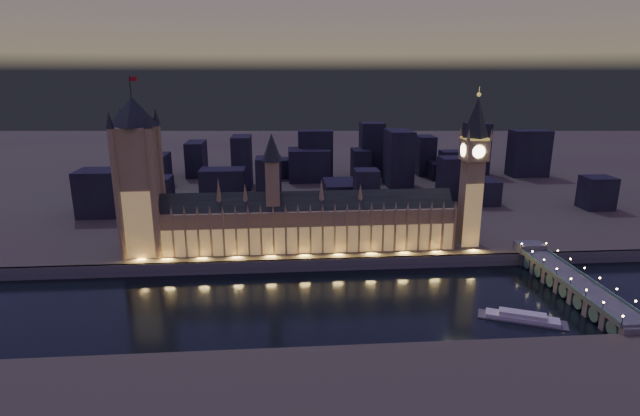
{
  "coord_description": "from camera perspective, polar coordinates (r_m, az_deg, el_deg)",
  "views": [
    {
      "loc": [
        -19.21,
        -256.84,
        124.17
      ],
      "look_at": [
        5.0,
        55.0,
        38.0
      ],
      "focal_mm": 28.0,
      "sensor_mm": 36.0,
      "label": 1
    }
  ],
  "objects": [
    {
      "name": "ground_plane",
      "position": [
        285.92,
        -0.15,
        -10.34
      ],
      "size": [
        2000.0,
        2000.0,
        0.0
      ],
      "primitive_type": "plane",
      "color": "black",
      "rests_on": "ground"
    },
    {
      "name": "westminster_bridge",
      "position": [
        324.07,
        26.59,
        -7.71
      ],
      "size": [
        17.52,
        113.0,
        15.9
      ],
      "color": "#454855",
      "rests_on": "ground"
    },
    {
      "name": "elizabeth_tower",
      "position": [
        347.88,
        17.15,
        5.31
      ],
      "size": [
        18.0,
        18.0,
        106.47
      ],
      "color": "#9B784C",
      "rests_on": "north_bank"
    },
    {
      "name": "embankment_wall",
      "position": [
        321.74,
        -0.7,
        -6.53
      ],
      "size": [
        2000.0,
        2.5,
        8.0
      ],
      "primitive_type": "cube",
      "color": "#454855",
      "rests_on": "ground"
    },
    {
      "name": "north_bank",
      "position": [
        786.31,
        -3.01,
        6.59
      ],
      "size": [
        2000.0,
        960.0,
        8.0
      ],
      "primitive_type": "cube",
      "color": "#4B3B33",
      "rests_on": "ground"
    },
    {
      "name": "river_boat",
      "position": [
        282.79,
        22.11,
        -11.52
      ],
      "size": [
        43.85,
        26.7,
        4.5
      ],
      "color": "#454855",
      "rests_on": "ground"
    },
    {
      "name": "palace_of_westminster",
      "position": [
        333.5,
        -2.05,
        -1.66
      ],
      "size": [
        202.0,
        21.75,
        78.0
      ],
      "color": "#9B784C",
      "rests_on": "north_bank"
    },
    {
      "name": "victoria_tower",
      "position": [
        336.87,
        -20.05,
        4.16
      ],
      "size": [
        31.68,
        31.68,
        113.0
      ],
      "color": "#9B784C",
      "rests_on": "north_bank"
    },
    {
      "name": "city_backdrop",
      "position": [
        515.95,
        2.11,
        4.79
      ],
      "size": [
        469.61,
        215.63,
        66.69
      ],
      "color": "black",
      "rests_on": "north_bank"
    }
  ]
}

